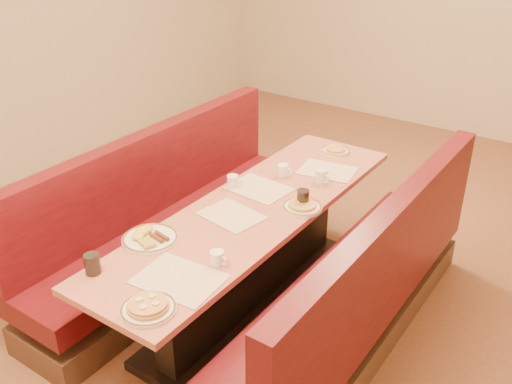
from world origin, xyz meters
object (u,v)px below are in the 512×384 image
Objects in this scene: booth_left at (171,227)px; soda_tumbler_mid at (303,198)px; diner_table at (254,258)px; coffee_mug_d at (284,170)px; coffee_mug_b at (233,181)px; eggs_plate at (149,238)px; coffee_mug_c at (322,176)px; booth_right at (357,300)px; soda_tumbler_near at (92,264)px; pancake_plate at (148,307)px; coffee_mug_a at (218,258)px.

soda_tumbler_mid is (0.97, 0.19, 0.44)m from booth_left.
soda_tumbler_mid is at bearing 39.11° from diner_table.
coffee_mug_d is 1.03× the size of soda_tumbler_mid.
coffee_mug_d is at bearing 48.44° from coffee_mug_b.
eggs_plate is 1.27m from coffee_mug_c.
booth_right reaches higher than diner_table.
eggs_plate is at bearing 87.45° from soda_tumbler_near.
coffee_mug_b is 0.87× the size of coffee_mug_c.
eggs_plate is at bearing -111.93° from diner_table.
booth_left reaches higher than coffee_mug_c.
pancake_plate is at bearing -83.43° from coffee_mug_d.
booth_right is at bearing -21.93° from coffee_mug_c.
coffee_mug_c is at bearing 72.06° from diner_table.
soda_tumbler_near reaches higher than coffee_mug_b.
booth_left is at bearing 148.51° from coffee_mug_a.
diner_table is at bearing 68.07° from eggs_plate.
coffee_mug_b is (-0.48, 0.77, 0.00)m from coffee_mug_a.
coffee_mug_c is (-0.56, 0.54, 0.44)m from booth_right.
booth_right is 20.17× the size of coffee_mug_c.
soda_tumbler_mid is (0.06, -0.35, 0.00)m from coffee_mug_c.
pancake_plate is 1.61m from coffee_mug_d.
coffee_mug_b reaches higher than eggs_plate.
diner_table is 0.73m from booth_left.
eggs_plate reaches higher than pancake_plate.
diner_table is 23.29× the size of coffee_mug_b.
booth_right is 23.29× the size of coffee_mug_b.
soda_tumbler_mid reaches higher than coffee_mug_b.
pancake_plate is (0.90, -1.10, 0.41)m from booth_left.
booth_left is at bearing -174.08° from coffee_mug_b.
eggs_plate is at bearing -146.74° from booth_right.
soda_tumbler_mid is (0.33, -0.29, 0.01)m from coffee_mug_d.
coffee_mug_c is at bearing 28.20° from coffee_mug_b.
coffee_mug_d is (-0.09, 0.48, 0.42)m from diner_table.
booth_left is at bearing 129.20° from pancake_plate.
eggs_plate reaches higher than diner_table.
soda_tumbler_near is at bearing -134.20° from booth_right.
coffee_mug_b reaches higher than diner_table.
pancake_plate is 2.13× the size of coffee_mug_c.
coffee_mug_c is at bearing 135.87° from booth_right.
booth_right is at bearing -21.06° from coffee_mug_b.
booth_left reaches higher than diner_table.
eggs_plate is 2.93× the size of soda_tumbler_mid.
coffee_mug_b is at bearing 109.44° from pancake_plate.
coffee_mug_a reaches higher than pancake_plate.
coffee_mug_b is at bearing 123.82° from coffee_mug_a.
soda_tumbler_near is (-0.00, -1.19, 0.01)m from coffee_mug_b.
booth_right is 23.19× the size of soda_tumbler_mid.
pancake_plate is at bearing -91.83° from coffee_mug_a.
coffee_mug_b is 0.96× the size of soda_tumbler_near.
diner_table is at bearing 0.00° from booth_left.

